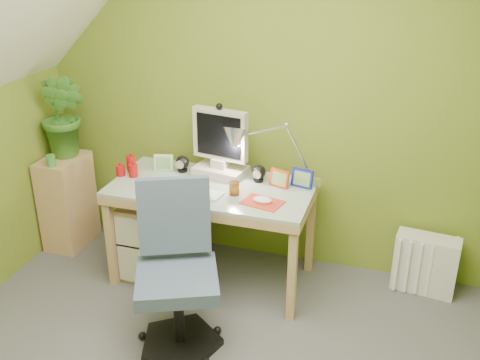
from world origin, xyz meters
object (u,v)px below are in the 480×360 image
(monitor, at_px, (220,138))
(side_ledge, at_px, (68,201))
(task_chair, at_px, (177,279))
(desk, at_px, (213,233))
(desk_lamp, at_px, (287,139))
(potted_plant, at_px, (64,115))
(radiator, at_px, (425,264))

(monitor, height_order, side_ledge, monitor)
(monitor, height_order, task_chair, monitor)
(desk, height_order, desk_lamp, desk_lamp)
(side_ledge, relative_size, potted_plant, 1.12)
(monitor, bearing_deg, potted_plant, -170.40)
(radiator, bearing_deg, monitor, -169.28)
(side_ledge, bearing_deg, monitor, 2.96)
(radiator, bearing_deg, task_chair, -136.47)
(monitor, relative_size, potted_plant, 0.85)
(monitor, xyz_separation_m, radiator, (1.39, 0.10, -0.76))
(desk_lamp, xyz_separation_m, side_ledge, (-1.65, -0.06, -0.66))
(desk, bearing_deg, side_ledge, 174.41)
(desk, bearing_deg, potted_plant, 171.84)
(desk, xyz_separation_m, side_ledge, (-1.20, 0.12, -0.00))
(desk, xyz_separation_m, monitor, (0.00, 0.18, 0.62))
(desk_lamp, bearing_deg, side_ledge, -173.82)
(desk, relative_size, task_chair, 1.42)
(radiator, bearing_deg, desk, -161.99)
(desk, bearing_deg, monitor, 90.02)
(monitor, relative_size, radiator, 1.33)
(radiator, bearing_deg, desk_lamp, -167.31)
(potted_plant, height_order, radiator, potted_plant)
(task_chair, bearing_deg, desk_lamp, 42.33)
(potted_plant, height_order, task_chair, potted_plant)
(desk_lamp, height_order, side_ledge, desk_lamp)
(monitor, height_order, desk_lamp, desk_lamp)
(monitor, distance_m, side_ledge, 1.35)
(potted_plant, distance_m, task_chair, 1.61)
(desk, distance_m, task_chair, 0.73)
(desk_lamp, relative_size, task_chair, 0.67)
(desk_lamp, bearing_deg, potted_plant, -175.55)
(desk_lamp, distance_m, task_chair, 1.13)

